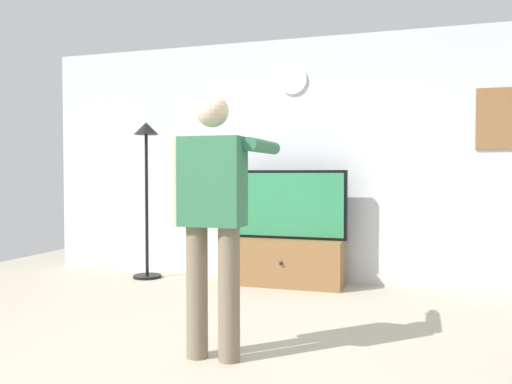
{
  "coord_description": "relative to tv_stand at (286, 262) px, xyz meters",
  "views": [
    {
      "loc": [
        1.23,
        -2.83,
        1.2
      ],
      "look_at": [
        -0.04,
        1.2,
        1.05
      ],
      "focal_mm": 36.77,
      "sensor_mm": 36.0,
      "label": 1
    }
  ],
  "objects": [
    {
      "name": "floor_lamp",
      "position": [
        -1.63,
        -0.09,
        1.03
      ],
      "size": [
        0.32,
        0.32,
        1.78
      ],
      "color": "black",
      "rests_on": "ground_plane"
    },
    {
      "name": "back_wall",
      "position": [
        0.15,
        0.35,
        1.1
      ],
      "size": [
        6.4,
        0.1,
        2.7
      ],
      "primitive_type": "cube",
      "color": "silver",
      "rests_on": "ground_plane"
    },
    {
      "name": "television",
      "position": [
        0.0,
        0.05,
        0.62
      ],
      "size": [
        1.28,
        0.07,
        0.74
      ],
      "color": "black",
      "rests_on": "tv_stand"
    },
    {
      "name": "wall_clock",
      "position": [
        0.0,
        0.29,
        1.99
      ],
      "size": [
        0.31,
        0.03,
        0.31
      ],
      "primitive_type": "cylinder",
      "rotation": [
        1.57,
        0.0,
        0.0
      ],
      "color": "white"
    },
    {
      "name": "tv_stand",
      "position": [
        0.0,
        0.0,
        0.0
      ],
      "size": [
        1.22,
        0.46,
        0.5
      ],
      "color": "olive",
      "rests_on": "ground_plane"
    },
    {
      "name": "framed_picture",
      "position": [
        2.21,
        0.3,
        1.5
      ],
      "size": [
        0.63,
        0.04,
        0.61
      ],
      "primitive_type": "cube",
      "color": "olive"
    },
    {
      "name": "ground_plane",
      "position": [
        0.15,
        -2.6,
        -0.25
      ],
      "size": [
        8.4,
        8.4,
        0.0
      ],
      "primitive_type": "plane",
      "color": "#B2A893"
    },
    {
      "name": "person_standing_nearer_lamp",
      "position": [
        0.1,
        -2.3,
        0.72
      ],
      "size": [
        0.58,
        0.78,
        1.7
      ],
      "color": "#7A6B56",
      "rests_on": "ground_plane"
    }
  ]
}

